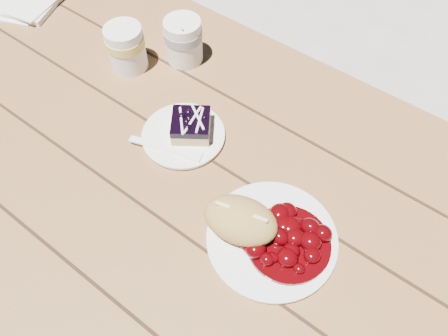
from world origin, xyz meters
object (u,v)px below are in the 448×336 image
Objects in this scene: main_plate at (272,240)px; picnic_table at (171,211)px; bread_roll at (241,220)px; second_cup at (126,48)px; blueberry_cake at (191,125)px; dessert_plate at (183,136)px; coffee_cup at (184,41)px.

picnic_table is at bearing -179.02° from main_plate.
second_cup reaches higher than bread_roll.
blueberry_cake is 1.01× the size of second_cup.
picnic_table is 11.98× the size of dessert_plate.
bread_roll is at bearing -160.02° from main_plate.
dessert_plate reaches higher than picnic_table.
bread_roll is 0.25m from blueberry_cake.
coffee_cup is at bearing 47.32° from second_cup.
main_plate is 2.11× the size of blueberry_cake.
picnic_table is 15.12× the size of bread_roll.
bread_roll reaches higher than main_plate.
blueberry_cake is at bearing 158.85° from main_plate.
second_cup is (-0.24, 0.09, 0.05)m from dessert_plate.
second_cup is (-0.09, -0.10, 0.00)m from coffee_cup.
second_cup is at bearing 145.08° from picnic_table.
picnic_table is 0.38m from second_cup.
main_plate reaches higher than picnic_table.
bread_roll is 1.25× the size of coffee_cup.
coffee_cup is at bearing 121.78° from picnic_table.
main_plate is 2.13× the size of second_cup.
main_plate is 0.55m from second_cup.
second_cup reaches higher than picnic_table.
blueberry_cake is (-0.27, 0.10, 0.02)m from main_plate.
blueberry_cake reaches higher than picnic_table.
dessert_plate is 0.26m from second_cup.
coffee_cup is 0.13m from second_cup.
main_plate is at bearing -19.10° from second_cup.
dessert_plate is (-0.22, 0.11, -0.05)m from bread_roll.
main_plate is 0.29m from dessert_plate.
coffee_cup reaches higher than bread_roll.
dessert_plate is at bearing -158.64° from blueberry_cake.
picnic_table is at bearing -58.22° from coffee_cup.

